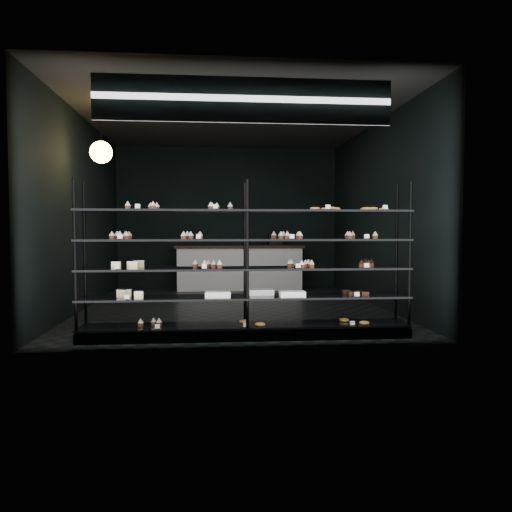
% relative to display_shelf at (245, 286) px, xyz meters
% --- Properties ---
extents(room, '(5.01, 6.01, 3.20)m').
position_rel_display_shelf_xyz_m(room, '(-0.03, 2.45, 0.97)').
color(room, black).
rests_on(room, ground).
extents(display_shelf, '(4.00, 0.50, 1.91)m').
position_rel_display_shelf_xyz_m(display_shelf, '(0.00, 0.00, 0.00)').
color(display_shelf, black).
rests_on(display_shelf, room).
extents(signage, '(3.30, 0.05, 0.50)m').
position_rel_display_shelf_xyz_m(signage, '(-0.03, -0.48, 2.12)').
color(signage, '#0B0F3B').
rests_on(signage, room).
extents(pendant_lamp, '(0.32, 0.32, 0.89)m').
position_rel_display_shelf_xyz_m(pendant_lamp, '(-2.00, 1.44, 1.82)').
color(pendant_lamp, black).
rests_on(pendant_lamp, room).
extents(service_counter, '(2.82, 0.65, 1.23)m').
position_rel_display_shelf_xyz_m(service_counter, '(0.22, 4.95, -0.13)').
color(service_counter, silver).
rests_on(service_counter, room).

